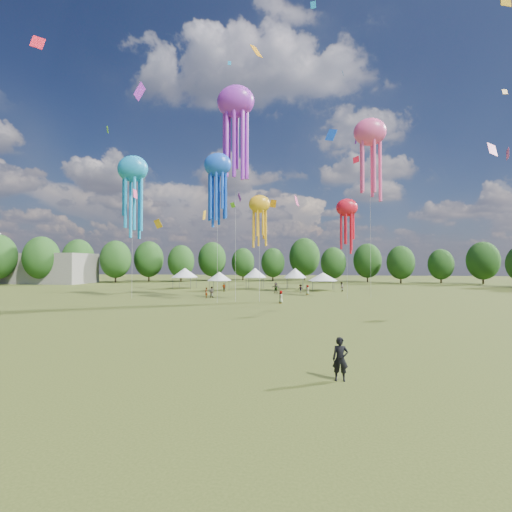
# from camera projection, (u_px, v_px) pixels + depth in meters

# --- Properties ---
(ground) EXTENTS (300.00, 300.00, 0.00)m
(ground) POSITION_uv_depth(u_px,v_px,m) (181.00, 369.00, 18.59)
(ground) COLOR #384416
(ground) RESTS_ON ground
(observer_main) EXTENTS (0.73, 0.49, 1.96)m
(observer_main) POSITION_uv_depth(u_px,v_px,m) (340.00, 359.00, 16.71)
(observer_main) COLOR black
(observer_main) RESTS_ON ground
(spectator_near) EXTENTS (1.04, 0.95, 1.73)m
(spectator_near) POSITION_uv_depth(u_px,v_px,m) (212.00, 292.00, 57.23)
(spectator_near) COLOR gray
(spectator_near) RESTS_ON ground
(spectators_far) EXTENTS (22.97, 23.42, 1.90)m
(spectators_far) POSITION_uv_depth(u_px,v_px,m) (286.00, 289.00, 64.16)
(spectators_far) COLOR gray
(spectators_far) RESTS_ON ground
(festival_tents) EXTENTS (34.41, 11.46, 4.41)m
(festival_tents) POSITION_uv_depth(u_px,v_px,m) (253.00, 274.00, 75.13)
(festival_tents) COLOR #47474C
(festival_tents) RESTS_ON ground
(show_kites) EXTENTS (41.32, 14.57, 30.29)m
(show_kites) POSITION_uv_depth(u_px,v_px,m) (257.00, 160.00, 54.46)
(show_kites) COLOR blue
(show_kites) RESTS_ON ground
(small_kites) EXTENTS (73.49, 54.96, 45.91)m
(small_kites) POSITION_uv_depth(u_px,v_px,m) (278.00, 130.00, 61.65)
(small_kites) COLOR blue
(small_kites) RESTS_ON ground
(treeline) EXTENTS (201.57, 95.24, 13.43)m
(treeline) POSITION_uv_depth(u_px,v_px,m) (262.00, 258.00, 81.13)
(treeline) COLOR #38281C
(treeline) RESTS_ON ground
(hangar) EXTENTS (40.00, 12.00, 8.00)m
(hangar) POSITION_uv_depth(u_px,v_px,m) (19.00, 268.00, 100.25)
(hangar) COLOR gray
(hangar) RESTS_ON ground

